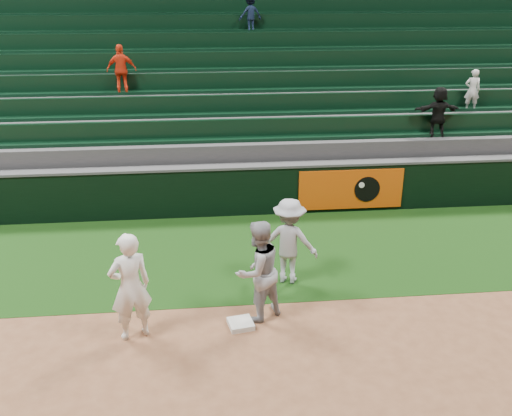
{
  "coord_description": "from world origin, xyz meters",
  "views": [
    {
      "loc": [
        -0.67,
        -7.85,
        5.41
      ],
      "look_at": [
        0.37,
        2.3,
        1.3
      ],
      "focal_mm": 40.0,
      "sensor_mm": 36.0,
      "label": 1
    }
  ],
  "objects_px": {
    "first_baseman": "(130,287)",
    "base_coach": "(289,241)",
    "baserunner": "(258,271)",
    "first_base": "(241,324)"
  },
  "relations": [
    {
      "from": "base_coach",
      "to": "baserunner",
      "type": "bearing_deg",
      "value": 78.09
    },
    {
      "from": "first_base",
      "to": "baserunner",
      "type": "height_order",
      "value": "baserunner"
    },
    {
      "from": "first_baseman",
      "to": "base_coach",
      "type": "xyz_separation_m",
      "value": [
        2.77,
        1.55,
        -0.07
      ]
    },
    {
      "from": "first_baseman",
      "to": "baserunner",
      "type": "height_order",
      "value": "first_baseman"
    },
    {
      "from": "baserunner",
      "to": "base_coach",
      "type": "height_order",
      "value": "baserunner"
    },
    {
      "from": "first_baseman",
      "to": "base_coach",
      "type": "distance_m",
      "value": 3.18
    },
    {
      "from": "first_baseman",
      "to": "first_base",
      "type": "bearing_deg",
      "value": 161.19
    },
    {
      "from": "first_baseman",
      "to": "base_coach",
      "type": "bearing_deg",
      "value": -172.95
    },
    {
      "from": "first_base",
      "to": "baserunner",
      "type": "distance_m",
      "value": 0.94
    },
    {
      "from": "base_coach",
      "to": "first_base",
      "type": "bearing_deg",
      "value": 73.66
    }
  ]
}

